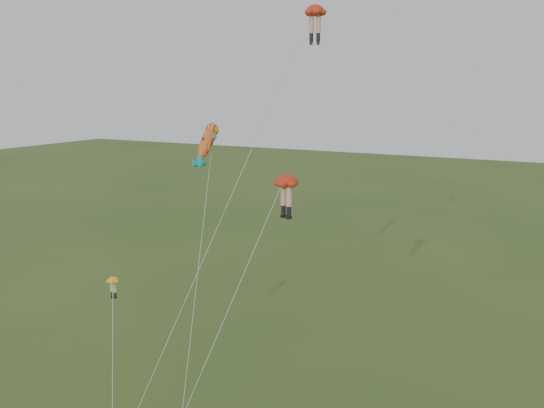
% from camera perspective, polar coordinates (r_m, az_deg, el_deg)
% --- Properties ---
extents(legs_kite_red_high, '(7.96, 11.83, 25.23)m').
position_cam_1_polar(legs_kite_red_high, '(38.22, 3.71, 16.73)').
color(legs_kite_red_high, red).
rests_on(legs_kite_red_high, ground).
extents(legs_kite_red_mid, '(5.01, 8.20, 15.58)m').
position_cam_1_polar(legs_kite_red_mid, '(33.86, 1.18, 1.51)').
color(legs_kite_red_mid, red).
rests_on(legs_kite_red_mid, ground).
extents(legs_kite_yellow, '(4.37, 5.43, 8.93)m').
position_cam_1_polar(legs_kite_yellow, '(38.43, -14.74, -8.20)').
color(legs_kite_yellow, gold).
rests_on(legs_kite_yellow, ground).
extents(fish_kite, '(2.42, 7.64, 18.37)m').
position_cam_1_polar(fish_kite, '(37.95, -6.13, 5.74)').
color(fish_kite, gold).
rests_on(fish_kite, ground).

